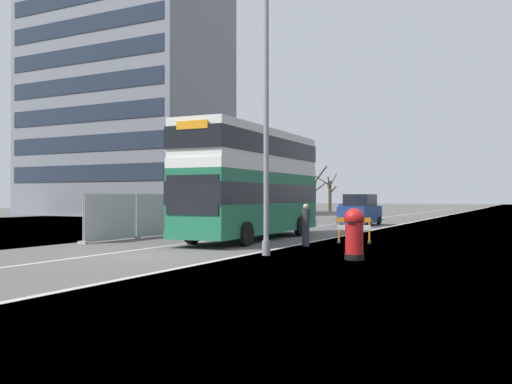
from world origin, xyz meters
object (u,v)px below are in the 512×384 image
at_px(double_decker_bus, 253,182).
at_px(pedestrian_at_kerb, 306,225).
at_px(car_oncoming_near, 360,211).
at_px(red_pillar_postbox, 354,231).
at_px(lamppost_foreground, 266,127).
at_px(roadworks_barrier, 354,228).
at_px(car_receding_mid, 356,208).

bearing_deg(double_decker_bus, pedestrian_at_kerb, -31.38).
distance_m(double_decker_bus, car_oncoming_near, 14.61).
height_order(red_pillar_postbox, pedestrian_at_kerb, pedestrian_at_kerb).
distance_m(double_decker_bus, red_pillar_postbox, 9.12).
bearing_deg(lamppost_foreground, double_decker_bus, 121.52).
distance_m(red_pillar_postbox, roadworks_barrier, 6.34).
relative_size(red_pillar_postbox, car_receding_mid, 0.40).
bearing_deg(car_oncoming_near, red_pillar_postbox, -73.74).
bearing_deg(pedestrian_at_kerb, lamppost_foreground, -88.40).
height_order(roadworks_barrier, car_oncoming_near, car_oncoming_near).
relative_size(roadworks_barrier, car_oncoming_near, 0.34).
xyz_separation_m(lamppost_foreground, car_receding_mid, (-5.91, 29.50, -3.40)).
bearing_deg(roadworks_barrier, double_decker_bus, -177.88).
bearing_deg(car_oncoming_near, pedestrian_at_kerb, -80.59).
xyz_separation_m(lamppost_foreground, red_pillar_postbox, (3.06, 0.14, -3.51)).
height_order(car_oncoming_near, car_receding_mid, car_oncoming_near).
bearing_deg(red_pillar_postbox, double_decker_bus, 138.99).
distance_m(car_oncoming_near, car_receding_mid, 9.52).
distance_m(double_decker_bus, car_receding_mid, 23.67).
bearing_deg(car_receding_mid, lamppost_foreground, -78.66).
height_order(double_decker_bus, car_receding_mid, double_decker_bus).
bearing_deg(car_oncoming_near, car_receding_mid, 108.66).
height_order(lamppost_foreground, roadworks_barrier, lamppost_foreground).
bearing_deg(roadworks_barrier, lamppost_foreground, -100.66).
bearing_deg(double_decker_bus, car_receding_mid, 95.43).
height_order(roadworks_barrier, car_receding_mid, car_receding_mid).
distance_m(red_pillar_postbox, pedestrian_at_kerb, 4.86).
xyz_separation_m(lamppost_foreground, roadworks_barrier, (1.16, 6.18, -3.73)).
bearing_deg(roadworks_barrier, pedestrian_at_kerb, -118.29).
height_order(red_pillar_postbox, car_receding_mid, car_receding_mid).
bearing_deg(double_decker_bus, lamppost_foreground, -58.48).
distance_m(roadworks_barrier, car_receding_mid, 24.37).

